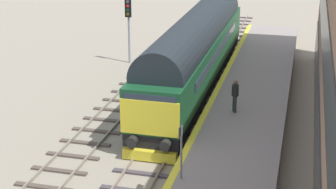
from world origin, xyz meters
TOP-DOWN VIEW (x-y plane):
  - ground_plane at (0.00, 0.00)m, footprint 140.00×140.00m
  - track_main at (0.00, 0.00)m, footprint 2.50×60.00m
  - track_adjacent_west at (-3.45, 0.00)m, footprint 2.50×60.00m
  - station_platform at (3.60, 0.00)m, footprint 4.00×44.00m
  - diesel_locomotive at (0.00, 8.22)m, footprint 2.74×20.07m
  - signal_post_mid at (-5.56, 12.44)m, footprint 0.44×0.22m
  - platform_number_sign at (2.08, -4.63)m, footprint 0.10×0.44m
  - waiting_passenger at (3.11, 2.56)m, footprint 0.46×0.46m

SIDE VIEW (x-z plane):
  - ground_plane at x=0.00m, z-range 0.00..0.00m
  - track_adjacent_west at x=-3.45m, z-range -0.02..0.13m
  - track_main at x=0.00m, z-range -0.02..0.13m
  - station_platform at x=3.60m, z-range 0.00..1.01m
  - waiting_passenger at x=3.11m, z-range 1.17..2.81m
  - platform_number_sign at x=2.08m, z-range 1.35..3.48m
  - diesel_locomotive at x=0.00m, z-range 0.15..4.83m
  - signal_post_mid at x=-5.56m, z-range 0.69..5.19m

